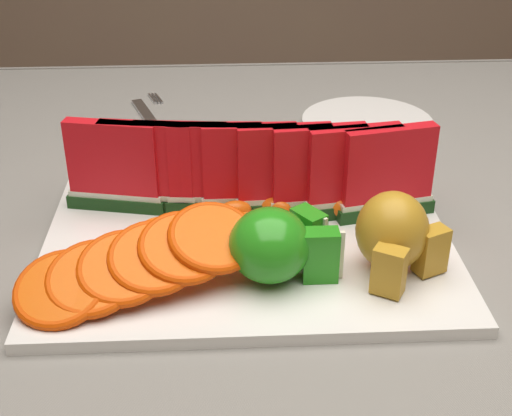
{
  "coord_description": "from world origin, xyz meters",
  "views": [
    {
      "loc": [
        -0.05,
        -0.67,
        1.14
      ],
      "look_at": [
        -0.02,
        -0.08,
        0.81
      ],
      "focal_mm": 50.0,
      "sensor_mm": 36.0,
      "label": 1
    }
  ],
  "objects_px": {
    "platter": "(248,244)",
    "pear_cluster": "(394,234)",
    "fork": "(151,119)",
    "apple_cluster": "(277,245)",
    "side_plate": "(367,123)"
  },
  "relations": [
    {
      "from": "platter",
      "to": "fork",
      "type": "height_order",
      "value": "platter"
    },
    {
      "from": "platter",
      "to": "side_plate",
      "type": "height_order",
      "value": "platter"
    },
    {
      "from": "apple_cluster",
      "to": "pear_cluster",
      "type": "relative_size",
      "value": 1.23
    },
    {
      "from": "platter",
      "to": "pear_cluster",
      "type": "bearing_deg",
      "value": -25.21
    },
    {
      "from": "apple_cluster",
      "to": "fork",
      "type": "xyz_separation_m",
      "value": [
        -0.15,
        0.41,
        -0.04
      ]
    },
    {
      "from": "side_plate",
      "to": "fork",
      "type": "relative_size",
      "value": 1.24
    },
    {
      "from": "fork",
      "to": "side_plate",
      "type": "bearing_deg",
      "value": -6.89
    },
    {
      "from": "pear_cluster",
      "to": "apple_cluster",
      "type": "bearing_deg",
      "value": -177.79
    },
    {
      "from": "pear_cluster",
      "to": "fork",
      "type": "height_order",
      "value": "pear_cluster"
    },
    {
      "from": "platter",
      "to": "fork",
      "type": "bearing_deg",
      "value": 109.54
    },
    {
      "from": "side_plate",
      "to": "fork",
      "type": "xyz_separation_m",
      "value": [
        -0.3,
        0.04,
        -0.0
      ]
    },
    {
      "from": "platter",
      "to": "pear_cluster",
      "type": "relative_size",
      "value": 4.29
    },
    {
      "from": "platter",
      "to": "fork",
      "type": "relative_size",
      "value": 2.08
    },
    {
      "from": "apple_cluster",
      "to": "fork",
      "type": "height_order",
      "value": "apple_cluster"
    },
    {
      "from": "pear_cluster",
      "to": "fork",
      "type": "distance_m",
      "value": 0.48
    }
  ]
}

